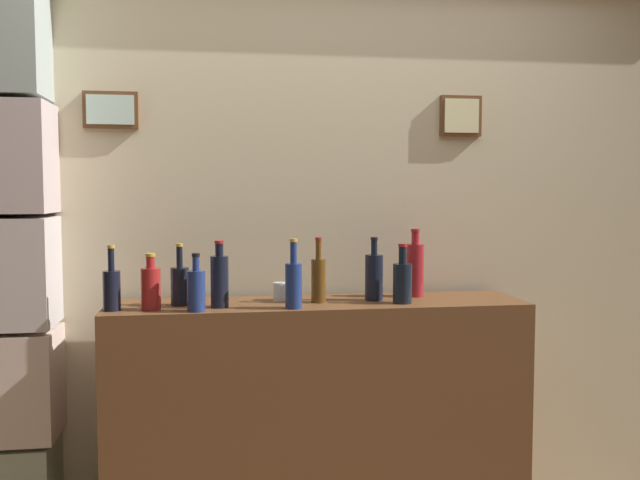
# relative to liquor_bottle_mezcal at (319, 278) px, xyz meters

# --- Properties ---
(panelled_rear_partition) EXTENTS (3.69, 0.15, 2.67)m
(panelled_rear_partition) POSITION_rel_liquor_bottle_mezcal_xyz_m (-0.00, 0.28, 0.34)
(panelled_rear_partition) COLOR beige
(panelled_rear_partition) RESTS_ON ground
(stone_pillar) EXTENTS (0.41, 0.35, 2.60)m
(stone_pillar) POSITION_rel_liquor_bottle_mezcal_xyz_m (-1.22, 0.13, 0.27)
(stone_pillar) COLOR #95A089
(stone_pillar) RESTS_ON ground
(bar_shelf_unit) EXTENTS (1.65, 0.39, 0.96)m
(bar_shelf_unit) POSITION_rel_liquor_bottle_mezcal_xyz_m (-0.00, 0.01, -0.58)
(bar_shelf_unit) COLOR brown
(bar_shelf_unit) RESTS_ON ground
(liquor_bottle_mezcal) EXTENTS (0.06, 0.06, 0.26)m
(liquor_bottle_mezcal) POSITION_rel_liquor_bottle_mezcal_xyz_m (0.00, 0.00, 0.00)
(liquor_bottle_mezcal) COLOR #593914
(liquor_bottle_mezcal) RESTS_ON bar_shelf_unit
(liquor_bottle_amaro) EXTENTS (0.07, 0.07, 0.24)m
(liquor_bottle_amaro) POSITION_rel_liquor_bottle_mezcal_xyz_m (-0.54, 0.01, -0.01)
(liquor_bottle_amaro) COLOR black
(liquor_bottle_amaro) RESTS_ON bar_shelf_unit
(liquor_bottle_scotch) EXTENTS (0.07, 0.07, 0.26)m
(liquor_bottle_scotch) POSITION_rel_liquor_bottle_mezcal_xyz_m (0.23, 0.02, 0.00)
(liquor_bottle_scotch) COLOR black
(liquor_bottle_scotch) RESTS_ON bar_shelf_unit
(liquor_bottle_gin) EXTENTS (0.06, 0.06, 0.26)m
(liquor_bottle_gin) POSITION_rel_liquor_bottle_mezcal_xyz_m (-0.12, -0.12, -0.00)
(liquor_bottle_gin) COLOR navy
(liquor_bottle_gin) RESTS_ON bar_shelf_unit
(liquor_bottle_tequila) EXTENTS (0.06, 0.06, 0.24)m
(liquor_bottle_tequila) POSITION_rel_liquor_bottle_mezcal_xyz_m (-0.78, -0.07, -0.01)
(liquor_bottle_tequila) COLOR black
(liquor_bottle_tequila) RESTS_ON bar_shelf_unit
(liquor_bottle_brandy) EXTENTS (0.07, 0.07, 0.28)m
(liquor_bottle_brandy) POSITION_rel_liquor_bottle_mezcal_xyz_m (0.42, 0.09, 0.02)
(liquor_bottle_brandy) COLOR maroon
(liquor_bottle_brandy) RESTS_ON bar_shelf_unit
(liquor_bottle_sherry) EXTENTS (0.07, 0.07, 0.25)m
(liquor_bottle_sherry) POSITION_rel_liquor_bottle_mezcal_xyz_m (-0.39, -0.06, 0.01)
(liquor_bottle_sherry) COLOR black
(liquor_bottle_sherry) RESTS_ON bar_shelf_unit
(liquor_bottle_vermouth) EXTENTS (0.07, 0.07, 0.21)m
(liquor_bottle_vermouth) POSITION_rel_liquor_bottle_mezcal_xyz_m (-0.47, -0.13, -0.01)
(liquor_bottle_vermouth) COLOR navy
(liquor_bottle_vermouth) RESTS_ON bar_shelf_unit
(liquor_bottle_rye) EXTENTS (0.07, 0.07, 0.23)m
(liquor_bottle_rye) POSITION_rel_liquor_bottle_mezcal_xyz_m (0.32, -0.07, -0.01)
(liquor_bottle_rye) COLOR black
(liquor_bottle_rye) RESTS_ON bar_shelf_unit
(liquor_bottle_rum) EXTENTS (0.07, 0.07, 0.21)m
(liquor_bottle_rum) POSITION_rel_liquor_bottle_mezcal_xyz_m (-0.64, -0.07, -0.01)
(liquor_bottle_rum) COLOR #A32121
(liquor_bottle_rum) RESTS_ON bar_shelf_unit
(glass_tumbler_rocks) EXTENTS (0.06, 0.06, 0.07)m
(glass_tumbler_rocks) POSITION_rel_liquor_bottle_mezcal_xyz_m (-0.15, 0.08, -0.06)
(glass_tumbler_rocks) COLOR silver
(glass_tumbler_rocks) RESTS_ON bar_shelf_unit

